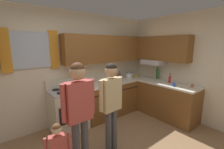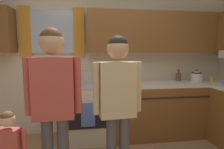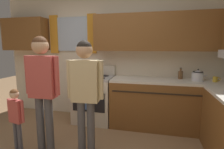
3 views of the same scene
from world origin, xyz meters
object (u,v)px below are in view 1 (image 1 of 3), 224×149
adult_in_plaid (111,98)px  cup_terracotta (192,85)px  bottle_squat_brown (119,76)px  small_child (58,149)px  mug_mustard_yellow (136,75)px  stovetop_kettle (129,75)px  bottle_sauce_red (170,79)px  mug_cobalt_blue (174,84)px  adult_holding_child (79,105)px  stove_oven (68,109)px  bottle_wine_green (157,73)px

adult_in_plaid → cup_terracotta: bearing=-11.6°
bottle_squat_brown → small_child: (-2.30, -1.47, -0.40)m
mug_mustard_yellow → cup_terracotta: (0.16, -1.56, -0.01)m
adult_in_plaid → small_child: adult_in_plaid is taller
stovetop_kettle → bottle_sauce_red: bearing=-69.3°
mug_mustard_yellow → mug_cobalt_blue: size_ratio=1.05×
mug_cobalt_blue → adult_holding_child: bearing=178.3°
bottle_sauce_red → adult_in_plaid: (-2.00, -0.13, -0.01)m
mug_cobalt_blue → stovetop_kettle: (-0.17, 1.29, 0.05)m
stove_oven → adult_in_plaid: 1.30m
bottle_sauce_red → stovetop_kettle: bottle_sauce_red is taller
bottle_wine_green → small_child: (-3.11, -0.75, -0.47)m
bottle_squat_brown → mug_mustard_yellow: (0.53, -0.18, -0.03)m
mug_cobalt_blue → adult_holding_child: 2.37m
mug_mustard_yellow → adult_holding_child: 2.74m
mug_cobalt_blue → bottle_wine_green: bearing=62.3°
stovetop_kettle → adult_holding_child: adult_holding_child is taller
mug_mustard_yellow → adult_in_plaid: adult_in_plaid is taller
cup_terracotta → adult_holding_child: 2.66m
stovetop_kettle → bottle_wine_green: bearing=-47.1°
bottle_wine_green → small_child: bearing=-166.3°
mug_cobalt_blue → adult_in_plaid: (-1.77, 0.11, 0.04)m
bottle_wine_green → cup_terracotta: (-0.11, -1.02, -0.11)m
mug_mustard_yellow → adult_in_plaid: bearing=-148.6°
bottle_sauce_red → adult_in_plaid: bearing=-176.2°
mug_mustard_yellow → small_child: bearing=-155.4°
bottle_sauce_red → adult_holding_child: adult_holding_child is taller
mug_cobalt_blue → cup_terracotta: bearing=-49.9°
bottle_squat_brown → mug_cobalt_blue: size_ratio=1.79×
adult_in_plaid → mug_mustard_yellow: bearing=31.4°
stove_oven → bottle_sauce_red: (2.28, -1.03, 0.53)m
bottle_sauce_red → stovetop_kettle: bearing=110.7°
mug_mustard_yellow → adult_in_plaid: 2.19m
small_child → cup_terracotta: bearing=-5.0°
bottle_sauce_red → small_child: (-2.96, -0.29, -0.42)m
bottle_sauce_red → bottle_squat_brown: 1.36m
bottle_sauce_red → stovetop_kettle: 1.13m
mug_cobalt_blue → adult_holding_child: (-2.37, 0.07, 0.08)m
stove_oven → cup_terracotta: stove_oven is taller
adult_holding_child → small_child: adult_holding_child is taller
bottle_squat_brown → mug_cobalt_blue: bearing=-73.0°
bottle_sauce_red → adult_in_plaid: size_ratio=0.16×
stove_oven → adult_holding_child: (-0.32, -1.20, 0.55)m
mug_cobalt_blue → stove_oven: bearing=148.3°
bottle_wine_green → adult_holding_child: bearing=-166.9°
mug_cobalt_blue → stovetop_kettle: stovetop_kettle is taller
bottle_squat_brown → mug_mustard_yellow: size_ratio=1.71×
stovetop_kettle → adult_holding_child: size_ratio=0.17×
adult_holding_child → adult_in_plaid: adult_holding_child is taller
bottle_wine_green → bottle_squat_brown: bearing=138.6°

